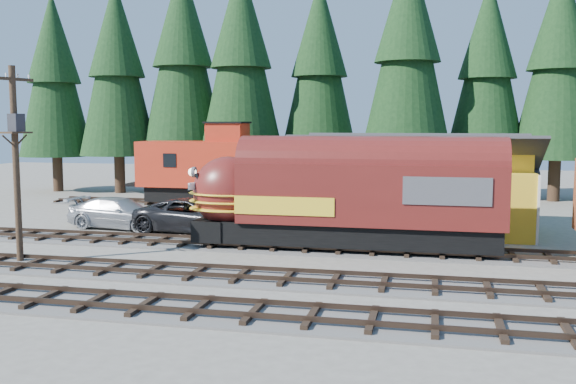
% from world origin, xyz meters
% --- Properties ---
extents(ground, '(120.00, 120.00, 0.00)m').
position_xyz_m(ground, '(0.00, 0.00, 0.00)').
color(ground, '#6B665B').
rests_on(ground, ground).
extents(track_spur, '(32.00, 3.20, 0.33)m').
position_xyz_m(track_spur, '(-10.00, 18.00, 0.06)').
color(track_spur, '#4C4947').
rests_on(track_spur, ground).
extents(depot, '(12.80, 7.00, 5.30)m').
position_xyz_m(depot, '(-0.00, 10.50, 2.96)').
color(depot, gold).
rests_on(depot, ground).
extents(conifer_backdrop, '(80.41, 22.29, 16.67)m').
position_xyz_m(conifer_backdrop, '(2.89, 24.75, 10.33)').
color(conifer_backdrop, black).
rests_on(conifer_backdrop, ground).
extents(locomotive, '(14.62, 2.91, 3.98)m').
position_xyz_m(locomotive, '(-3.29, 4.00, 2.35)').
color(locomotive, black).
rests_on(locomotive, ground).
extents(caboose, '(10.62, 3.08, 5.52)m').
position_xyz_m(caboose, '(-14.06, 18.00, 2.72)').
color(caboose, black).
rests_on(caboose, ground).
extents(utility_pole, '(1.25, 1.95, 8.22)m').
position_xyz_m(utility_pole, '(-15.89, -1.42, 4.69)').
color(utility_pole, black).
rests_on(utility_pole, ground).
extents(pickup_truck_a, '(6.98, 3.98, 1.84)m').
position_xyz_m(pickup_truck_a, '(-11.34, 7.19, 0.92)').
color(pickup_truck_a, black).
rests_on(pickup_truck_a, ground).
extents(pickup_truck_b, '(6.10, 2.95, 1.71)m').
position_xyz_m(pickup_truck_b, '(-16.07, 7.65, 0.86)').
color(pickup_truck_b, '#A3A6AA').
rests_on(pickup_truck_b, ground).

